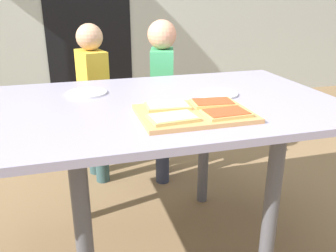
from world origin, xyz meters
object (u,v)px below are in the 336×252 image
at_px(child_left, 94,94).
at_px(child_right, 162,91).
at_px(plate_white_right, 218,94).
at_px(pizza_slice_near_left, 173,118).
at_px(cutting_board, 194,113).
at_px(dining_table, 159,122).
at_px(pizza_slice_near_right, 226,113).
at_px(plate_white_left, 87,93).
at_px(pizza_slice_far_right, 213,103).
at_px(pizza_slice_far_left, 166,106).

bearing_deg(child_left, child_right, -16.22).
xyz_separation_m(plate_white_right, child_left, (-0.50, 0.82, -0.18)).
bearing_deg(child_right, plate_white_right, -83.70).
bearing_deg(pizza_slice_near_left, cutting_board, 32.51).
height_order(pizza_slice_near_left, child_left, child_left).
distance_m(cutting_board, plate_white_right, 0.33).
bearing_deg(dining_table, child_right, 73.73).
xyz_separation_m(pizza_slice_near_right, child_right, (0.03, 1.02, -0.18)).
distance_m(plate_white_left, child_right, 0.73).
distance_m(child_left, child_right, 0.44).
bearing_deg(pizza_slice_far_right, pizza_slice_near_left, -147.47).
bearing_deg(plate_white_left, pizza_slice_near_right, -47.00).
bearing_deg(pizza_slice_near_left, pizza_slice_far_right, 32.53).
xyz_separation_m(cutting_board, pizza_slice_far_right, (0.10, 0.07, 0.02)).
distance_m(dining_table, pizza_slice_near_right, 0.36).
bearing_deg(child_right, plate_white_left, -134.43).
xyz_separation_m(plate_white_right, child_right, (-0.08, 0.69, -0.16)).
height_order(pizza_slice_near_left, plate_white_left, pizza_slice_near_left).
xyz_separation_m(pizza_slice_far_left, plate_white_right, (0.29, 0.17, -0.02)).
bearing_deg(plate_white_right, dining_table, -172.91).
relative_size(dining_table, child_left, 1.51).
xyz_separation_m(pizza_slice_far_right, plate_white_right, (0.10, 0.19, -0.02)).
height_order(pizza_slice_near_left, pizza_slice_far_right, same).
xyz_separation_m(dining_table, pizza_slice_near_right, (0.18, -0.29, 0.12)).
xyz_separation_m(pizza_slice_far_right, pizza_slice_far_left, (-0.19, 0.01, 0.00)).
relative_size(cutting_board, pizza_slice_near_left, 2.39).
bearing_deg(cutting_board, child_left, 105.51).
distance_m(pizza_slice_near_right, child_left, 1.22).
bearing_deg(plate_white_right, pizza_slice_far_right, -118.56).
bearing_deg(child_left, plate_white_right, -58.39).
xyz_separation_m(pizza_slice_far_right, child_right, (0.02, 0.88, -0.18)).
height_order(dining_table, pizza_slice_far_left, pizza_slice_far_left).
bearing_deg(child_left, pizza_slice_far_right, -68.15).
relative_size(cutting_board, pizza_slice_far_right, 2.36).
distance_m(cutting_board, pizza_slice_near_left, 0.13).
relative_size(dining_table, plate_white_left, 8.44).
height_order(pizza_slice_far_left, child_left, child_left).
relative_size(dining_table, pizza_slice_near_right, 8.98).
relative_size(dining_table, plate_white_right, 8.44).
bearing_deg(dining_table, pizza_slice_near_left, -94.37).
xyz_separation_m(dining_table, pizza_slice_far_right, (0.19, -0.15, 0.12)).
height_order(dining_table, pizza_slice_far_right, pizza_slice_far_right).
bearing_deg(plate_white_left, pizza_slice_near_left, -61.85).
bearing_deg(pizza_slice_near_right, pizza_slice_far_right, 87.38).
bearing_deg(plate_white_right, child_right, 96.30).
relative_size(pizza_slice_far_left, plate_white_right, 0.95).
distance_m(pizza_slice_near_left, pizza_slice_near_right, 0.20).
distance_m(plate_white_right, child_left, 0.97).
height_order(plate_white_left, child_right, child_right).
xyz_separation_m(cutting_board, plate_white_right, (0.21, 0.25, -0.00)).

